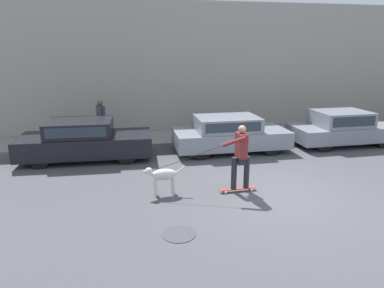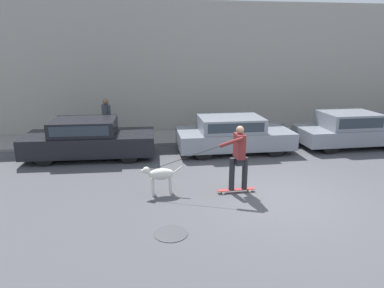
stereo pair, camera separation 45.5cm
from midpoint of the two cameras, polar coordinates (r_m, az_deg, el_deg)
ground_plane at (r=8.83m, az=14.84°, el=-8.58°), size 36.00×36.00×0.00m
back_wall at (r=15.10m, az=4.59°, el=12.45°), size 32.00×0.30×5.42m
sidewalk_curb at (r=14.30m, az=5.46°, el=1.44°), size 30.00×2.16×0.10m
parked_car_0 at (r=11.81m, az=-15.74°, el=0.76°), size 4.27×1.87×1.31m
parked_car_1 at (r=12.17m, az=7.91°, el=1.62°), size 3.99×1.85×1.26m
parked_car_2 at (r=14.06m, az=25.65°, el=2.11°), size 3.95×1.79×1.29m
dog at (r=8.55m, az=-3.81°, el=-5.22°), size 1.05×0.32×0.75m
skateboarder at (r=8.58m, az=9.26°, el=-1.88°), size 2.73×0.58×1.74m
pedestrian_with_bag at (r=13.26m, az=-13.13°, el=4.30°), size 0.42×0.56×1.64m
manhole_cover at (r=7.00m, az=-1.61°, el=-14.72°), size 0.67×0.67×0.01m
fire_hydrant at (r=13.69m, az=15.82°, el=1.82°), size 0.18×0.18×0.78m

